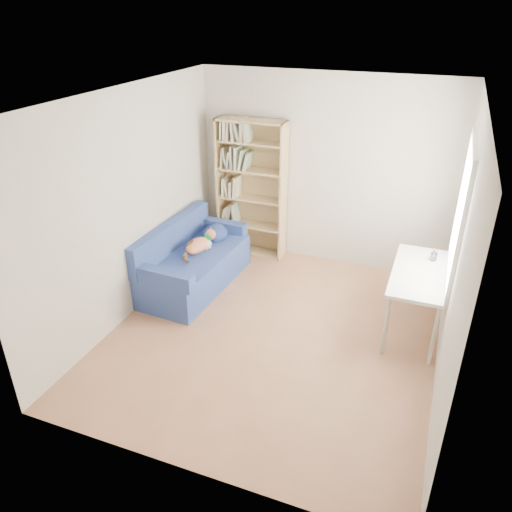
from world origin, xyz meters
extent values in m
plane|color=#A16848|center=(0.00, 0.00, 0.00)|extent=(4.00, 4.00, 0.00)
cube|color=silver|center=(0.00, 2.00, 1.30)|extent=(3.50, 0.04, 2.60)
cube|color=silver|center=(0.00, -2.00, 1.30)|extent=(3.50, 0.04, 2.60)
cube|color=silver|center=(-1.75, 0.00, 1.30)|extent=(0.04, 4.00, 2.60)
cube|color=silver|center=(1.75, 0.00, 1.30)|extent=(0.04, 4.00, 2.60)
cube|color=white|center=(0.00, 0.00, 2.60)|extent=(3.50, 4.00, 0.04)
cube|color=white|center=(1.75, 0.60, 1.50)|extent=(0.01, 1.20, 1.30)
cube|color=navy|center=(-1.33, 0.65, 0.21)|extent=(0.90, 1.75, 0.43)
cube|color=navy|center=(-1.65, 0.65, 0.64)|extent=(0.25, 1.71, 0.42)
cube|color=navy|center=(-1.33, 1.43, 0.52)|extent=(0.81, 0.20, 0.19)
cube|color=navy|center=(-1.33, -0.13, 0.52)|extent=(0.81, 0.20, 0.19)
cube|color=navy|center=(-1.31, 0.65, 0.45)|extent=(0.88, 1.61, 0.05)
ellipsoid|color=navy|center=(-1.26, 1.15, 0.55)|extent=(0.33, 0.36, 0.24)
ellipsoid|color=red|center=(-1.30, 0.71, 0.55)|extent=(0.27, 0.44, 0.17)
ellipsoid|color=silver|center=(-1.24, 0.82, 0.53)|extent=(0.15, 0.19, 0.10)
ellipsoid|color=#3E2211|center=(-1.33, 0.66, 0.59)|extent=(0.16, 0.22, 0.08)
sphere|color=red|center=(-1.28, 1.00, 0.59)|extent=(0.15, 0.15, 0.15)
cone|color=red|center=(-1.30, 1.04, 0.66)|extent=(0.06, 0.07, 0.07)
cone|color=red|center=(-1.30, 0.97, 0.66)|extent=(0.06, 0.07, 0.07)
cylinder|color=green|center=(-1.29, 0.93, 0.57)|extent=(0.12, 0.05, 0.12)
cylinder|color=#3E2211|center=(-1.32, 0.47, 0.52)|extent=(0.08, 0.17, 0.06)
cube|color=tan|center=(-1.47, 1.83, 0.98)|extent=(0.03, 0.31, 1.96)
cube|color=tan|center=(-0.52, 1.83, 0.98)|extent=(0.03, 0.31, 1.96)
cube|color=tan|center=(-0.99, 1.83, 1.95)|extent=(0.98, 0.31, 0.03)
cube|color=tan|center=(-0.99, 1.83, 0.01)|extent=(0.98, 0.31, 0.03)
cube|color=tan|center=(-0.99, 1.97, 0.98)|extent=(0.98, 0.02, 1.96)
cube|color=white|center=(1.44, 0.66, 0.73)|extent=(0.58, 1.26, 0.04)
cylinder|color=silver|center=(1.68, 1.24, 0.35)|extent=(0.04, 0.04, 0.71)
cylinder|color=silver|center=(1.68, 0.07, 0.35)|extent=(0.04, 0.04, 0.71)
cylinder|color=silver|center=(1.20, 1.24, 0.35)|extent=(0.04, 0.04, 0.71)
cylinder|color=silver|center=(1.20, 0.07, 0.35)|extent=(0.04, 0.04, 0.71)
cylinder|color=white|center=(1.56, 0.98, 0.79)|extent=(0.08, 0.08, 0.09)
camera|label=1|loc=(1.48, -4.40, 3.38)|focal=35.00mm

